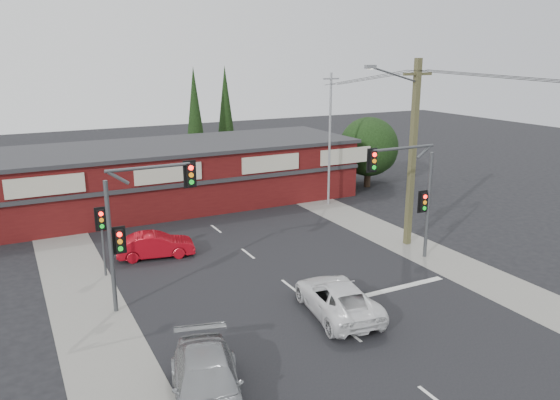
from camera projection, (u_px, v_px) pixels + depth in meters
name	position (u px, v px, depth m)	size (l,w,h in m)	color
ground	(299.00, 294.00, 23.96)	(120.00, 120.00, 0.00)	black
road_strip	(253.00, 257.00, 28.25)	(14.00, 70.00, 0.01)	black
verge_left	(80.00, 288.00, 24.50)	(3.00, 70.00, 0.02)	gray
verge_right	(384.00, 233.00, 32.00)	(3.00, 70.00, 0.02)	gray
stop_line	(385.00, 291.00, 24.21)	(6.50, 0.35, 0.01)	silver
white_suv	(337.00, 298.00, 21.99)	(2.28, 4.95, 1.38)	white
silver_suv	(207.00, 384.00, 16.17)	(2.06, 5.07, 1.47)	#97999C
red_sedan	(155.00, 245.00, 28.15)	(1.37, 3.93, 1.29)	#AE0A16
lane_dashes	(290.00, 286.00, 24.70)	(0.12, 39.33, 0.01)	silver
shop_building	(167.00, 175.00, 37.55)	(27.30, 8.40, 4.22)	#470E0F
tree_cluster	(367.00, 149.00, 42.95)	(5.90, 5.10, 5.50)	#2D2116
conifer_near	(195.00, 113.00, 44.69)	(1.80, 1.80, 9.25)	#2D2116
conifer_far	(226.00, 109.00, 47.95)	(1.80, 1.80, 9.25)	#2D2116
traffic_mast_left	(136.00, 216.00, 21.82)	(3.77, 0.27, 5.97)	#47494C
traffic_mast_right	(412.00, 185.00, 26.82)	(3.96, 0.27, 5.97)	#47494C
pedestal_signal	(102.00, 227.00, 25.32)	(0.55, 0.27, 3.38)	#47494C
utility_pole	(411.00, 148.00, 28.81)	(4.38, 0.59, 10.00)	brown
steel_pole	(330.00, 137.00, 37.01)	(1.20, 0.16, 9.00)	gray
power_lines	(503.00, 82.00, 23.22)	(2.01, 29.00, 1.22)	black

